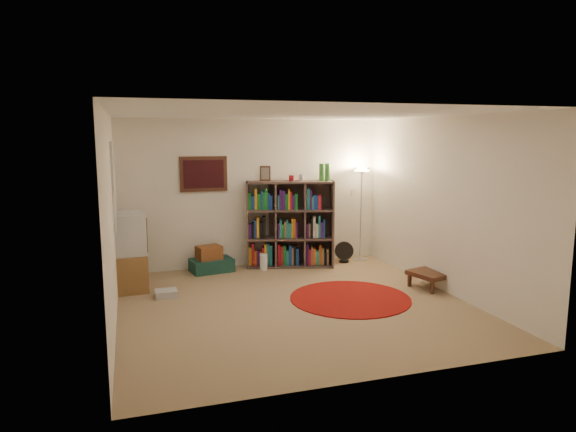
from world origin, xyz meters
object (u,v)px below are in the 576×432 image
object	(u,v)px
floor_lamp	(361,184)
suitcase	(212,265)
tv_stand	(127,253)
side_table	(431,274)
floor_fan	(344,252)
bookshelf	(289,225)

from	to	relation	value
floor_lamp	suitcase	bearing A→B (deg)	179.61
tv_stand	side_table	xyz separation A→B (m)	(4.27, -1.30, -0.33)
tv_stand	suitcase	world-z (taller)	tv_stand
floor_fan	suitcase	world-z (taller)	floor_fan
side_table	suitcase	bearing A→B (deg)	147.51
bookshelf	suitcase	size ratio (longest dim) A/B	2.41
floor_fan	tv_stand	size ratio (longest dim) A/B	0.33
bookshelf	tv_stand	distance (m)	2.72
floor_fan	tv_stand	bearing A→B (deg)	-159.81
tv_stand	suitcase	xyz separation A→B (m)	(1.32, 0.58, -0.43)
floor_fan	suitcase	bearing A→B (deg)	-169.58
tv_stand	side_table	size ratio (longest dim) A/B	1.69
suitcase	floor_lamp	bearing A→B (deg)	-10.51
floor_lamp	tv_stand	bearing A→B (deg)	-171.97
floor_lamp	bookshelf	bearing A→B (deg)	-179.90
tv_stand	bookshelf	bearing A→B (deg)	8.13
floor_fan	suitcase	xyz separation A→B (m)	(-2.34, 0.08, -0.08)
floor_lamp	floor_fan	distance (m)	1.25
bookshelf	side_table	world-z (taller)	bookshelf
tv_stand	side_table	bearing A→B (deg)	-20.71
bookshelf	side_table	distance (m)	2.52
floor_fan	side_table	distance (m)	1.90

